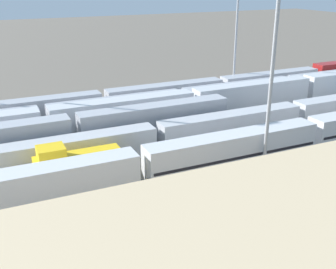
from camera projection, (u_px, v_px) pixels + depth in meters
The scene contains 16 objects.
ground_plane at pixel (158, 137), 62.96m from camera, with size 400.00×400.00×0.00m, color #60594F.
track_bed_0 at pixel (125, 109), 75.66m from camera, with size 140.00×2.80×0.12m, color #4C443D.
track_bed_1 at pixel (135, 117), 71.42m from camera, with size 140.00×2.80×0.12m, color #3D3833.
track_bed_2 at pixel (146, 126), 67.18m from camera, with size 140.00×2.80×0.12m, color #4C443D.
track_bed_3 at pixel (158, 136), 62.94m from camera, with size 140.00×2.80×0.12m, color #3D3833.
track_bed_4 at pixel (172, 148), 58.70m from camera, with size 140.00×2.80×0.12m, color #4C443D.
track_bed_5 at pixel (188, 161), 54.46m from camera, with size 140.00×2.80×0.12m, color #3D3833.
track_bed_6 at pixel (207, 177), 50.22m from camera, with size 140.00×2.80×0.12m, color #4C443D.
train_on_track_6 at pixel (310, 138), 55.44m from camera, with size 95.60×3.06×5.00m.
train_on_track_4 at pixel (147, 139), 56.53m from camera, with size 139.00×3.00×4.40m.
train_on_track_2 at pixel (124, 114), 64.87m from camera, with size 119.80×3.00×5.00m.
train_on_track_5 at pixel (77, 167), 48.01m from camera, with size 10.00×3.00×5.00m.
train_on_track_0 at pixel (215, 88), 82.29m from camera, with size 90.60×3.00×4.40m.
train_on_track_1 at pixel (117, 109), 69.53m from camera, with size 119.80×3.00×3.80m.
light_mast_1 at pixel (274, 50), 45.10m from camera, with size 2.80×0.70×23.51m.
light_mast_2 at pixel (237, 14), 82.87m from camera, with size 2.80×0.70×24.06m.
Camera 1 is at (23.22, 53.92, 22.80)m, focal length 44.47 mm.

